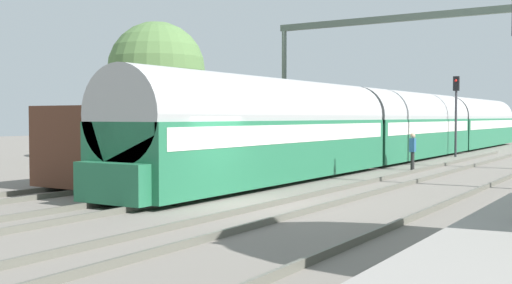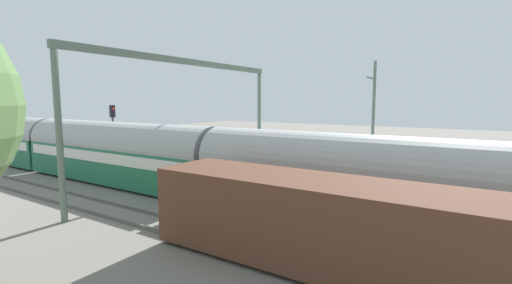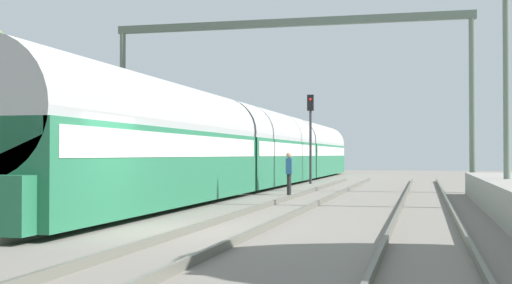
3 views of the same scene
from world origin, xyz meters
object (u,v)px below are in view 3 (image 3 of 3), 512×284
Objects in this scene: freight_car at (22,160)px; railway_signal_far at (310,127)px; person_crossing at (289,170)px; passenger_train at (266,148)px; catenary_gantry at (287,61)px.

freight_car is 20.38m from railway_signal_far.
person_crossing is at bearing -85.54° from railway_signal_far.
passenger_train is at bearing -166.64° from person_crossing.
railway_signal_far reaches higher than passenger_train.
railway_signal_far is (-0.85, 10.88, 2.19)m from person_crossing.
railway_signal_far is 0.30× the size of catenary_gantry.
railway_signal_far is (1.92, 2.98, 1.24)m from passenger_train.
catenary_gantry reaches higher than railway_signal_far.
freight_car is at bearing -107.16° from railway_signal_far.
catenary_gantry is (-0.73, 3.34, 4.88)m from person_crossing.
person_crossing is at bearing -70.69° from passenger_train.
passenger_train is 8.42m from person_crossing.
passenger_train is at bearing 76.07° from freight_car.
catenary_gantry is at bearing -65.88° from passenger_train.
catenary_gantry is at bearing -89.10° from railway_signal_far.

